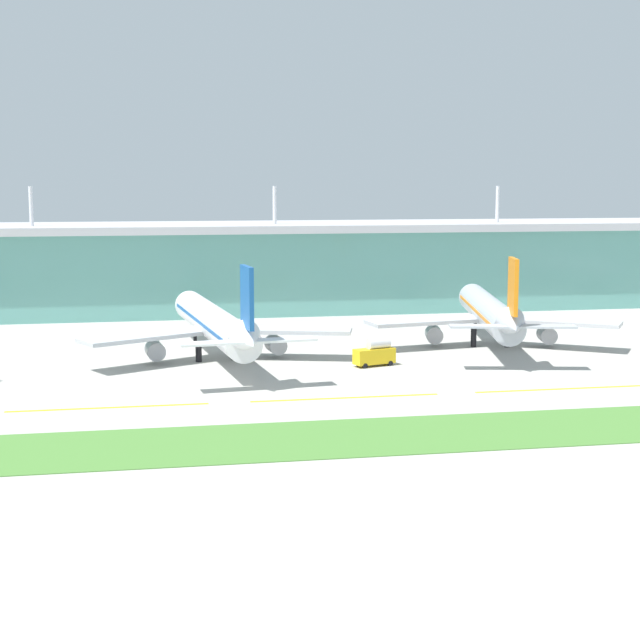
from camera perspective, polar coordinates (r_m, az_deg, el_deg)
The scene contains 9 objects.
ground_plane at distance 147.20m, azimuth 2.34°, elevation -4.23°, with size 600.00×600.00×0.00m, color #A8A59E.
terminal_building at distance 240.08m, azimuth -2.84°, elevation 3.18°, with size 288.00×34.00×30.44m.
airliner_near_middle at distance 173.80m, azimuth -6.19°, elevation -0.21°, with size 48.51×62.80×18.90m.
airliner_far_middle at distance 190.16m, azimuth 9.91°, elevation 0.42°, with size 47.75×58.33×18.90m.
taxiway_stripe_mid_west at distance 140.10m, azimuth -12.29°, elevation -5.04°, with size 28.00×0.70×0.04m, color yellow.
taxiway_stripe_centre at distance 143.08m, azimuth 1.50°, elevation -4.58°, with size 28.00×0.70×0.04m, color yellow.
taxiway_stripe_mid_east at distance 153.71m, azimuth 14.02°, elevation -3.93°, with size 28.00×0.70×0.04m, color yellow.
grass_verge at distance 123.03m, azimuth 5.04°, elevation -6.69°, with size 300.00×18.00×0.10m, color #477A33.
fuel_truck at distance 167.59m, azimuth 3.25°, elevation -1.94°, with size 7.65×4.61×4.95m.
Camera 1 is at (-32.41, -140.13, 31.31)m, focal length 54.68 mm.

